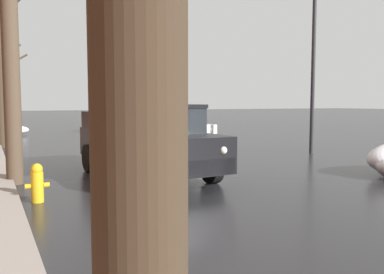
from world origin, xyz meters
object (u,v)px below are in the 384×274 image
sedan_grey_parked_kerbside_mid (118,120)px  street_lamp_post (313,53)px  bare_tree_second_along_sidewalk (10,9)px  fire_hydrant (37,183)px  sedan_white_parked_kerbside_close (176,126)px  pickup_truck_black_approaching_near_lane (148,141)px

sedan_grey_parked_kerbside_mid → street_lamp_post: size_ratio=0.71×
bare_tree_second_along_sidewalk → fire_hydrant: size_ratio=10.58×
fire_hydrant → sedan_white_parked_kerbside_close: bearing=52.2°
street_lamp_post → pickup_truck_black_approaching_near_lane: bearing=-164.8°
fire_hydrant → street_lamp_post: bearing=18.8°
bare_tree_second_along_sidewalk → sedan_grey_parked_kerbside_mid: bearing=65.0°
street_lamp_post → fire_hydrant: bearing=-161.2°
pickup_truck_black_approaching_near_lane → fire_hydrant: pickup_truck_black_approaching_near_lane is taller
sedan_white_parked_kerbside_close → fire_hydrant: sedan_white_parked_kerbside_close is taller
street_lamp_post → sedan_grey_parked_kerbside_mid: bearing=104.9°
sedan_white_parked_kerbside_close → fire_hydrant: bearing=-127.8°
sedan_white_parked_kerbside_close → pickup_truck_black_approaching_near_lane: bearing=-119.3°
street_lamp_post → sedan_white_parked_kerbside_close: bearing=117.7°
bare_tree_second_along_sidewalk → pickup_truck_black_approaching_near_lane: bearing=-12.3°
bare_tree_second_along_sidewalk → street_lamp_post: size_ratio=1.18×
sedan_grey_parked_kerbside_mid → street_lamp_post: (3.35, -12.58, 2.79)m
sedan_white_parked_kerbside_close → fire_hydrant: size_ratio=5.67×
bare_tree_second_along_sidewalk → street_lamp_post: 9.88m
bare_tree_second_along_sidewalk → pickup_truck_black_approaching_near_lane: size_ratio=1.50×
sedan_white_parked_kerbside_close → sedan_grey_parked_kerbside_mid: size_ratio=0.89×
sedan_white_parked_kerbside_close → fire_hydrant: (-6.72, -8.66, -0.39)m
sedan_white_parked_kerbside_close → fire_hydrant: 10.97m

